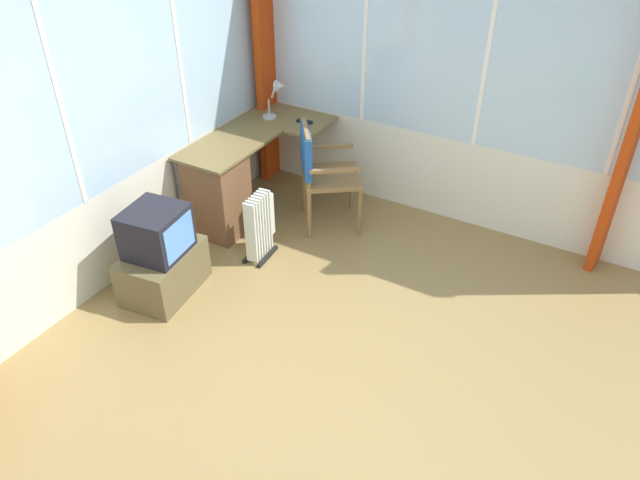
{
  "coord_description": "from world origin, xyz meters",
  "views": [
    {
      "loc": [
        -2.36,
        -1.19,
        3.01
      ],
      "look_at": [
        0.5,
        0.46,
        0.71
      ],
      "focal_mm": 33.7,
      "sensor_mm": 36.0,
      "label": 1
    }
  ],
  "objects_px": {
    "wooden_armchair": "(317,164)",
    "tv_on_stand": "(161,257)",
    "space_heater": "(260,225)",
    "tv_remote": "(305,121)",
    "desk_lamp": "(278,93)",
    "desk": "(222,186)"
  },
  "relations": [
    {
      "from": "wooden_armchair",
      "to": "tv_on_stand",
      "type": "relative_size",
      "value": 1.29
    },
    {
      "from": "space_heater",
      "to": "tv_remote",
      "type": "bearing_deg",
      "value": 10.71
    },
    {
      "from": "space_heater",
      "to": "tv_on_stand",
      "type": "bearing_deg",
      "value": 153.72
    },
    {
      "from": "desk_lamp",
      "to": "space_heater",
      "type": "distance_m",
      "value": 1.35
    },
    {
      "from": "desk",
      "to": "tv_on_stand",
      "type": "bearing_deg",
      "value": -171.07
    },
    {
      "from": "desk_lamp",
      "to": "tv_remote",
      "type": "bearing_deg",
      "value": -92.01
    },
    {
      "from": "tv_on_stand",
      "to": "desk_lamp",
      "type": "bearing_deg",
      "value": 3.51
    },
    {
      "from": "tv_remote",
      "to": "tv_on_stand",
      "type": "bearing_deg",
      "value": 167.65
    },
    {
      "from": "desk",
      "to": "tv_on_stand",
      "type": "distance_m",
      "value": 0.97
    },
    {
      "from": "tv_remote",
      "to": "desk",
      "type": "bearing_deg",
      "value": 152.16
    },
    {
      "from": "desk_lamp",
      "to": "space_heater",
      "type": "xyz_separation_m",
      "value": [
        -1.06,
        -0.49,
        -0.68
      ]
    },
    {
      "from": "tv_remote",
      "to": "tv_on_stand",
      "type": "xyz_separation_m",
      "value": [
        -1.81,
        0.18,
        -0.44
      ]
    },
    {
      "from": "desk_lamp",
      "to": "tv_on_stand",
      "type": "bearing_deg",
      "value": -176.49
    },
    {
      "from": "wooden_armchair",
      "to": "tv_on_stand",
      "type": "distance_m",
      "value": 1.54
    },
    {
      "from": "tv_remote",
      "to": "tv_on_stand",
      "type": "distance_m",
      "value": 1.88
    },
    {
      "from": "tv_remote",
      "to": "space_heater",
      "type": "relative_size",
      "value": 0.26
    },
    {
      "from": "desk_lamp",
      "to": "wooden_armchair",
      "type": "bearing_deg",
      "value": -121.96
    },
    {
      "from": "desk_lamp",
      "to": "wooden_armchair",
      "type": "distance_m",
      "value": 0.86
    },
    {
      "from": "desk",
      "to": "wooden_armchair",
      "type": "xyz_separation_m",
      "value": [
        0.45,
        -0.7,
        0.19
      ]
    },
    {
      "from": "desk",
      "to": "wooden_armchair",
      "type": "height_order",
      "value": "wooden_armchair"
    },
    {
      "from": "tv_remote",
      "to": "wooden_armchair",
      "type": "height_order",
      "value": "wooden_armchair"
    },
    {
      "from": "desk_lamp",
      "to": "desk",
      "type": "bearing_deg",
      "value": 177.42
    }
  ]
}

